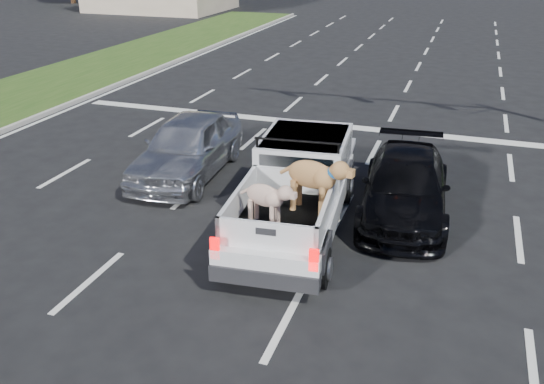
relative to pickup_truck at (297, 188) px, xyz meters
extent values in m
plane|color=black|center=(-1.03, -3.01, -0.88)|extent=(160.00, 160.00, 0.00)
cube|color=silver|center=(-6.28, 2.99, -0.88)|extent=(0.12, 60.00, 0.01)
cube|color=silver|center=(-2.78, 2.99, -0.88)|extent=(0.12, 60.00, 0.01)
cube|color=silver|center=(0.72, 2.99, -0.88)|extent=(0.12, 60.00, 0.01)
cube|color=silver|center=(4.22, 2.99, -0.88)|extent=(0.12, 60.00, 0.01)
cube|color=silver|center=(-9.83, 2.99, -0.88)|extent=(0.15, 60.00, 0.01)
cube|color=silver|center=(-1.03, 6.99, -0.88)|extent=(17.00, 0.45, 0.01)
cube|color=#9E9991|center=(-10.08, 2.99, -0.81)|extent=(0.15, 60.00, 0.14)
cylinder|color=black|center=(-0.64, -2.02, -0.53)|extent=(0.33, 0.73, 0.70)
cylinder|color=black|center=(0.97, -1.86, -0.53)|extent=(0.33, 0.73, 0.70)
cylinder|color=black|center=(-0.97, 1.40, -0.53)|extent=(0.33, 0.73, 0.70)
cylinder|color=black|center=(0.64, 1.55, -0.53)|extent=(0.33, 0.73, 0.70)
cube|color=silver|center=(0.00, -0.19, -0.27)|extent=(2.22, 5.06, 0.48)
cube|color=silver|center=(-0.11, 0.97, 0.37)|extent=(1.90, 2.29, 0.80)
cube|color=black|center=(-0.01, -0.08, 0.40)|extent=(1.43, 0.17, 0.57)
cylinder|color=black|center=(-0.02, 0.04, 0.95)|extent=(1.67, 0.21, 0.05)
cube|color=black|center=(0.10, -1.27, -0.06)|extent=(1.87, 2.51, 0.06)
cube|color=silver|center=(-0.68, -1.35, 0.21)|extent=(0.30, 2.36, 0.48)
cube|color=silver|center=(0.89, -1.20, 0.21)|extent=(0.30, 2.36, 0.48)
cube|color=silver|center=(0.21, -2.41, 0.21)|extent=(1.65, 0.23, 0.48)
cube|color=#F60507|center=(-0.55, -2.68, 0.00)|extent=(0.15, 0.07, 0.37)
cube|color=#F60507|center=(1.02, -2.53, 0.00)|extent=(0.15, 0.07, 0.37)
cube|color=black|center=(0.22, -2.54, -0.44)|extent=(1.80, 0.45, 0.28)
imported|color=silver|center=(-3.33, 1.93, -0.15)|extent=(2.00, 4.40, 1.46)
imported|color=black|center=(1.94, 1.41, -0.26)|extent=(2.05, 4.40, 1.24)
camera|label=1|loc=(2.85, -9.88, 4.48)|focal=38.00mm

